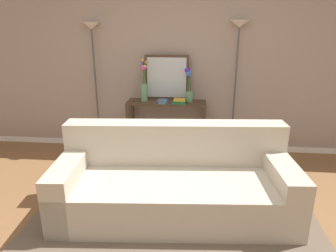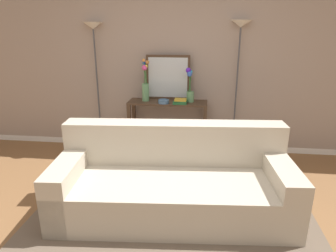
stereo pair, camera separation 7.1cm
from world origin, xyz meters
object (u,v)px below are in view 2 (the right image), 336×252
(fruit_bowl, at_px, (164,101))
(book_row_under_console, at_px, (149,149))
(couch, at_px, (173,184))
(vase_tall_flowers, at_px, (145,85))
(console_table, at_px, (168,119))
(vase_short_flowers, at_px, (190,87))
(floor_lamp_left, at_px, (95,51))
(floor_lamp_right, at_px, (239,51))
(book_stack, at_px, (180,101))
(wall_mirror, at_px, (168,78))

(fruit_bowl, bearing_deg, book_row_under_console, 155.71)
(couch, relative_size, vase_tall_flowers, 3.99)
(couch, bearing_deg, console_table, 99.24)
(vase_short_flowers, bearing_deg, couch, -92.98)
(fruit_bowl, bearing_deg, floor_lamp_left, 166.27)
(console_table, xyz_separation_m, fruit_bowl, (-0.05, -0.11, 0.29))
(vase_tall_flowers, bearing_deg, floor_lamp_right, 6.42)
(floor_lamp_left, relative_size, vase_short_flowers, 3.92)
(book_stack, height_order, book_row_under_console, book_stack)
(couch, bearing_deg, vase_short_flowers, 87.02)
(wall_mirror, height_order, fruit_bowl, wall_mirror)
(console_table, height_order, wall_mirror, wall_mirror)
(floor_lamp_right, relative_size, vase_short_flowers, 3.97)
(couch, xyz_separation_m, book_row_under_console, (-0.52, 1.46, -0.25))
(console_table, bearing_deg, book_stack, -28.73)
(fruit_bowl, bearing_deg, book_stack, 0.71)
(wall_mirror, relative_size, fruit_bowl, 4.23)
(console_table, distance_m, book_stack, 0.37)
(floor_lamp_left, relative_size, floor_lamp_right, 0.99)
(vase_short_flowers, relative_size, book_stack, 2.32)
(console_table, bearing_deg, couch, -80.76)
(couch, distance_m, book_row_under_console, 1.57)
(floor_lamp_right, bearing_deg, couch, -114.70)
(couch, height_order, console_table, couch)
(wall_mirror, height_order, vase_tall_flowers, wall_mirror)
(couch, height_order, floor_lamp_left, floor_lamp_left)
(floor_lamp_left, xyz_separation_m, book_row_under_console, (0.81, -0.15, -1.45))
(floor_lamp_right, height_order, wall_mirror, floor_lamp_right)
(floor_lamp_right, xyz_separation_m, book_stack, (-0.79, -0.25, -0.67))
(couch, bearing_deg, book_stack, 91.96)
(vase_tall_flowers, height_order, book_stack, vase_tall_flowers)
(floor_lamp_left, relative_size, book_stack, 9.09)
(vase_tall_flowers, bearing_deg, floor_lamp_left, 169.22)
(book_row_under_console, bearing_deg, couch, -70.34)
(vase_short_flowers, bearing_deg, floor_lamp_left, 174.82)
(console_table, relative_size, book_row_under_console, 3.29)
(wall_mirror, height_order, book_row_under_console, wall_mirror)
(vase_tall_flowers, height_order, fruit_bowl, vase_tall_flowers)
(floor_lamp_right, relative_size, book_row_under_console, 5.60)
(floor_lamp_right, distance_m, book_stack, 1.06)
(book_stack, bearing_deg, floor_lamp_left, 168.86)
(floor_lamp_left, distance_m, vase_tall_flowers, 0.90)
(couch, bearing_deg, book_row_under_console, 109.66)
(couch, xyz_separation_m, fruit_bowl, (-0.28, 1.35, 0.54))
(floor_lamp_right, distance_m, book_row_under_console, 1.94)
(wall_mirror, bearing_deg, couch, -81.09)
(couch, relative_size, book_stack, 11.54)
(floor_lamp_right, height_order, fruit_bowl, floor_lamp_right)
(console_table, xyz_separation_m, vase_tall_flowers, (-0.32, 0.00, 0.50))
(vase_tall_flowers, relative_size, fruit_bowl, 3.98)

